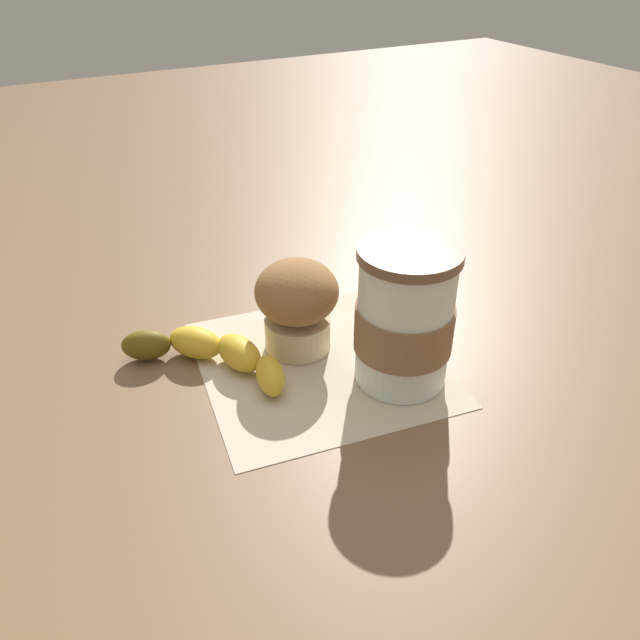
% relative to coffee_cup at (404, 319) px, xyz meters
% --- Properties ---
extents(ground_plane, '(3.00, 3.00, 0.00)m').
position_rel_coffee_cup_xyz_m(ground_plane, '(0.06, -0.06, -0.07)').
color(ground_plane, brown).
extents(paper_napkin, '(0.27, 0.27, 0.00)m').
position_rel_coffee_cup_xyz_m(paper_napkin, '(0.06, -0.06, -0.07)').
color(paper_napkin, beige).
rests_on(paper_napkin, ground_plane).
extents(coffee_cup, '(0.10, 0.10, 0.14)m').
position_rel_coffee_cup_xyz_m(coffee_cup, '(0.00, 0.00, 0.00)').
color(coffee_cup, silver).
rests_on(coffee_cup, paper_napkin).
extents(muffin, '(0.09, 0.09, 0.10)m').
position_rel_coffee_cup_xyz_m(muffin, '(0.07, -0.10, -0.01)').
color(muffin, beige).
rests_on(muffin, paper_napkin).
extents(banana, '(0.14, 0.16, 0.03)m').
position_rel_coffee_cup_xyz_m(banana, '(0.16, -0.10, -0.05)').
color(banana, gold).
rests_on(banana, paper_napkin).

